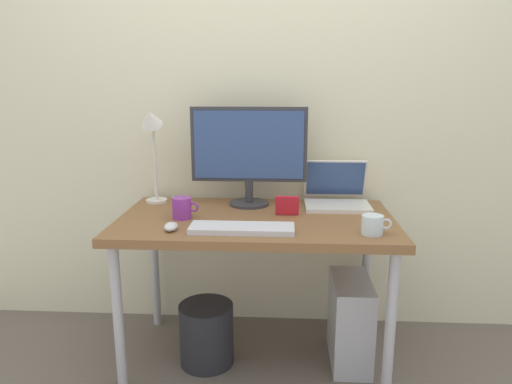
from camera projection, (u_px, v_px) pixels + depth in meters
name	position (u px, v px, depth m)	size (l,w,h in m)	color
ground_plane	(256.00, 356.00, 2.33)	(6.00, 6.00, 0.00)	#665B51
back_wall	(261.00, 89.00, 2.43)	(4.40, 0.04, 2.60)	beige
desk	(256.00, 231.00, 2.18)	(1.27, 0.71, 0.72)	brown
monitor	(249.00, 150.00, 2.31)	(0.58, 0.20, 0.49)	#333338
laptop	(337.00, 194.00, 2.36)	(0.32, 0.29, 0.22)	silver
desk_lamp	(152.00, 134.00, 2.32)	(0.11, 0.16, 0.50)	silver
keyboard	(242.00, 228.00, 1.95)	(0.44, 0.14, 0.02)	silver
mouse	(171.00, 227.00, 1.96)	(0.06, 0.09, 0.03)	silver
coffee_mug	(182.00, 208.00, 2.13)	(0.12, 0.09, 0.10)	purple
glass_cup	(373.00, 225.00, 1.91)	(0.12, 0.09, 0.08)	silver
photo_frame	(287.00, 205.00, 2.18)	(0.11, 0.02, 0.09)	red
computer_tower	(350.00, 321.00, 2.25)	(0.18, 0.36, 0.42)	#B2B2B7
wastebasket	(207.00, 334.00, 2.25)	(0.26, 0.26, 0.30)	#232328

